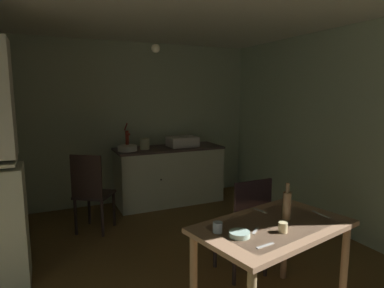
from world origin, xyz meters
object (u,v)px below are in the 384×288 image
hand_pump (127,138)px  dining_table (273,238)px  mixing_bowl_counter (127,148)px  chair_by_counter (92,191)px  sink_basin (182,141)px  chair_far_side (245,224)px  serving_bowl_wide (239,234)px  glass_bottle (287,205)px  teacup_mint (283,227)px

hand_pump → dining_table: 2.92m
mixing_bowl_counter → chair_by_counter: bearing=-133.4°
sink_basin → chair_far_side: size_ratio=0.47×
chair_by_counter → serving_bowl_wide: 2.32m
sink_basin → mixing_bowl_counter: size_ratio=1.60×
chair_far_side → glass_bottle: glass_bottle is taller
chair_by_counter → teacup_mint: chair_by_counter is taller
chair_far_side → chair_by_counter: (-1.14, 1.57, 0.02)m
chair_by_counter → hand_pump: bearing=49.5°
serving_bowl_wide → teacup_mint: (0.31, -0.07, 0.02)m
sink_basin → hand_pump: 0.86m
sink_basin → teacup_mint: bearing=-99.6°
sink_basin → mixing_bowl_counter: 0.88m
sink_basin → chair_by_counter: size_ratio=0.45×
dining_table → teacup_mint: 0.20m
hand_pump → chair_far_side: (0.52, -2.30, -0.53)m
sink_basin → teacup_mint: sink_basin is taller
dining_table → mixing_bowl_counter: bearing=98.3°
sink_basin → serving_bowl_wide: sink_basin is taller
serving_bowl_wide → glass_bottle: (0.49, 0.11, 0.10)m
serving_bowl_wide → teacup_mint: 0.32m
hand_pump → mixing_bowl_counter: 0.16m
hand_pump → chair_far_side: bearing=-77.3°
chair_far_side → teacup_mint: size_ratio=13.39×
dining_table → teacup_mint: size_ratio=18.15×
hand_pump → teacup_mint: hand_pump is taller
chair_far_side → hand_pump: bearing=102.7°
serving_bowl_wide → dining_table: bearing=12.3°
hand_pump → chair_by_counter: (-0.62, -0.73, -0.52)m
hand_pump → glass_bottle: size_ratio=1.38×
chair_by_counter → serving_bowl_wide: chair_by_counter is taller
sink_basin → serving_bowl_wide: bearing=-105.6°
mixing_bowl_counter → teacup_mint: size_ratio=3.95×
chair_far_side → serving_bowl_wide: chair_far_side is taller
glass_bottle → chair_far_side: bearing=91.0°
teacup_mint → glass_bottle: glass_bottle is taller
hand_pump → chair_by_counter: 1.09m
chair_by_counter → serving_bowl_wide: (0.66, -2.22, 0.24)m
glass_bottle → mixing_bowl_counter: bearing=101.4°
mixing_bowl_counter → dining_table: (0.40, -2.78, -0.27)m
sink_basin → dining_table: (-0.47, -2.83, -0.31)m
chair_far_side → teacup_mint: bearing=-103.2°
sink_basin → dining_table: sink_basin is taller
serving_bowl_wide → glass_bottle: 0.51m
mixing_bowl_counter → chair_by_counter: (-0.60, -0.63, -0.39)m
serving_bowl_wide → teacup_mint: teacup_mint is taller
hand_pump → serving_bowl_wide: 2.96m
sink_basin → glass_bottle: size_ratio=1.56×
sink_basin → mixing_bowl_counter: sink_basin is taller
mixing_bowl_counter → chair_far_side: mixing_bowl_counter is taller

